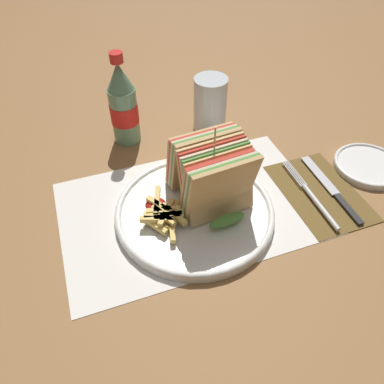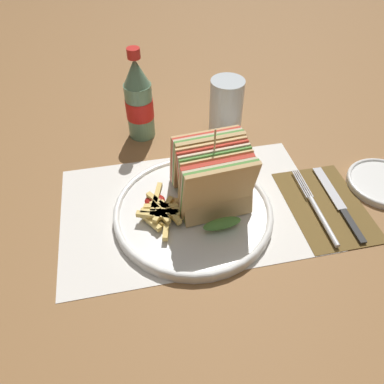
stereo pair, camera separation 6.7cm
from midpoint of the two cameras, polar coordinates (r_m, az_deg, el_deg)
ground_plane at (r=0.68m, az=-2.23°, el=-4.00°), size 4.00×4.00×0.00m
placemat at (r=0.70m, az=-3.12°, el=-2.57°), size 0.48×0.30×0.00m
plate_main at (r=0.68m, az=-2.26°, el=-3.04°), size 0.29×0.29×0.02m
club_sandwich at (r=0.65m, az=0.12°, el=2.47°), size 0.13×0.17×0.16m
fries_pile at (r=0.65m, az=-7.15°, el=-3.60°), size 0.10×0.13×0.02m
ketchup_blob at (r=0.68m, az=-8.43°, el=-2.02°), size 0.04×0.03×0.01m
napkin at (r=0.76m, az=16.48°, el=-0.14°), size 0.14×0.21×0.00m
fork at (r=0.73m, az=15.73°, el=-1.22°), size 0.02×0.19×0.01m
knife at (r=0.76m, az=18.14°, el=0.38°), size 0.02×0.20×0.00m
coke_bottle_near at (r=0.83m, az=-12.79°, el=12.64°), size 0.06×0.06×0.20m
glass_near at (r=0.86m, az=0.48°, el=13.11°), size 0.07×0.07×0.13m
side_saucer at (r=0.84m, az=23.28°, el=3.66°), size 0.14×0.14×0.01m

